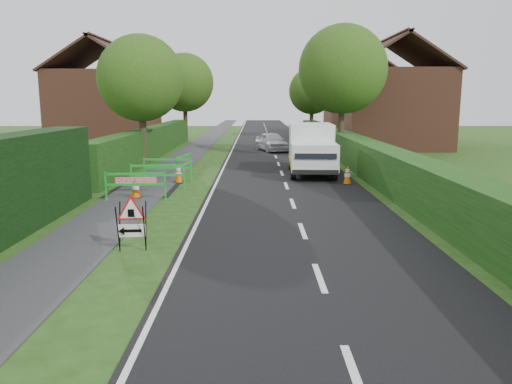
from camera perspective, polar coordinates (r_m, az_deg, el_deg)
name	(u,v)px	position (r m, az deg, el deg)	size (l,w,h in m)	color
ground	(182,299)	(8.86, -8.49, -12.00)	(120.00, 120.00, 0.00)	#213F12
road_surface	(270,140)	(43.25, 1.59, 5.94)	(6.00, 90.00, 0.02)	black
footpath	(206,140)	(43.44, -5.72, 5.91)	(2.00, 90.00, 0.02)	#2D2D30
hedge_west_far	(152,157)	(30.93, -11.78, 3.94)	(1.00, 24.00, 1.80)	#14380F
hedge_east	(363,171)	(24.89, 12.09, 2.40)	(1.20, 50.00, 1.50)	#14380F
house_west	(106,107)	(39.74, -16.75, 9.29)	(7.50, 7.40, 7.88)	brown
house_east_a	(392,107)	(37.39, 15.24, 9.32)	(7.50, 7.40, 7.88)	brown
house_east_b	(364,105)	(51.24, 12.21, 9.64)	(7.50, 7.40, 7.88)	brown
tree_nw	(141,78)	(26.78, -13.03, 12.53)	(4.40, 4.40, 6.70)	#2D2116
tree_ne	(343,69)	(30.59, 9.88, 13.64)	(5.20, 5.20, 7.79)	#2D2116
tree_fw	(185,83)	(42.54, -8.17, 12.27)	(4.80, 4.80, 7.24)	#2D2116
tree_fe	(312,91)	(46.40, 6.42, 11.39)	(4.20, 4.20, 6.33)	#2D2116
triangle_sign	(130,219)	(11.52, -14.22, -3.02)	(0.80, 0.80, 1.08)	black
works_van	(311,148)	(23.23, 6.36, 5.03)	(2.21, 5.13, 2.30)	silver
traffic_cone_0	(348,175)	(20.61, 10.42, 1.94)	(0.38, 0.38, 0.79)	black
traffic_cone_1	(332,169)	(22.38, 8.70, 2.65)	(0.38, 0.38, 0.79)	black
traffic_cone_2	(337,162)	(24.74, 9.22, 3.37)	(0.38, 0.38, 0.79)	black
traffic_cone_3	(136,187)	(17.89, -13.61, 0.55)	(0.38, 0.38, 0.79)	black
traffic_cone_4	(179,174)	(20.89, -8.85, 2.10)	(0.38, 0.38, 0.79)	black
ped_barrier_0	(135,182)	(17.42, -13.61, 1.08)	(2.08, 0.46, 1.00)	green
ped_barrier_1	(158,173)	(19.46, -11.17, 2.13)	(2.08, 0.50, 1.00)	green
ped_barrier_2	(168,166)	(21.42, -10.07, 2.91)	(2.07, 0.43, 1.00)	green
ped_barrier_3	(184,163)	(22.48, -8.28, 3.31)	(0.69, 2.09, 1.00)	green
redwhite_plank	(136,192)	(19.07, -13.52, -0.05)	(1.50, 0.04, 0.25)	red
hatchback_car	(272,142)	(33.88, 1.81, 5.78)	(1.51, 3.75, 1.28)	silver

